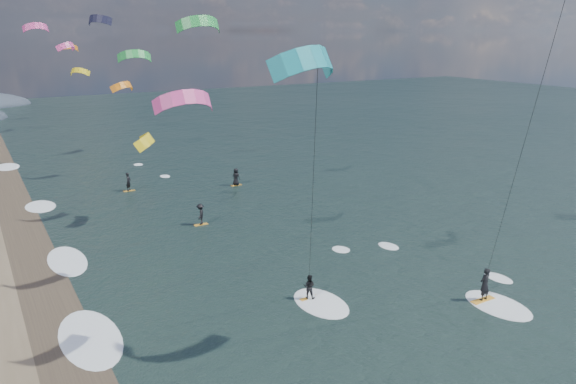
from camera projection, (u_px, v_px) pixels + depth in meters
kitesurfer_near_a at (564, 16)px, 22.12m from camera, size 8.18×9.10×19.56m
kitesurfer_near_b at (318, 161)px, 25.35m from camera, size 6.82×8.49×14.89m
far_kitesurfers at (197, 194)px, 50.07m from camera, size 10.92×13.75×1.83m
bg_kite_field at (102, 56)px, 63.08m from camera, size 11.48×74.92×10.39m
shoreline_surf at (91, 340)px, 28.06m from camera, size 2.40×79.40×0.11m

